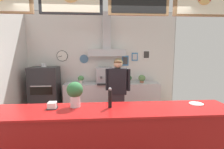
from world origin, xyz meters
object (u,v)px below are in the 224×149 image
object	(u,v)px
pizza_oven	(45,92)
potted_basil	(142,78)
condiment_plate	(196,104)
potted_rosemary	(81,79)
potted_oregano	(129,78)
espresso_machine	(104,75)
shop_worker	(118,94)
napkin_holder	(52,106)
pepper_grinder	(110,98)
basil_vase	(75,93)

from	to	relation	value
pizza_oven	potted_basil	distance (m)	2.78
pizza_oven	condiment_plate	distance (m)	3.82
potted_rosemary	potted_oregano	world-z (taller)	potted_oregano
espresso_machine	potted_rosemary	xyz separation A→B (m)	(-0.67, 0.00, -0.10)
shop_worker	potted_basil	size ratio (longest dim) A/B	7.26
potted_oregano	pizza_oven	bearing A→B (deg)	-177.13
shop_worker	potted_oregano	size ratio (longest dim) A/B	7.11
potted_basil	napkin_holder	size ratio (longest dim) A/B	1.55
potted_basil	pepper_grinder	xyz separation A→B (m)	(-1.10, -2.52, 0.14)
pepper_grinder	potted_basil	bearing A→B (deg)	66.43
potted_oregano	potted_basil	xyz separation A→B (m)	(0.40, 0.02, -0.01)
potted_rosemary	condiment_plate	bearing A→B (deg)	-50.27
pizza_oven	basil_vase	distance (m)	2.63
potted_oregano	napkin_holder	bearing A→B (deg)	-121.75
potted_rosemary	potted_basil	size ratio (longest dim) A/B	1.01
potted_basil	napkin_holder	bearing A→B (deg)	-127.74
shop_worker	condiment_plate	bearing A→B (deg)	142.04
shop_worker	potted_basil	xyz separation A→B (m)	(0.84, 1.18, 0.15)
potted_oregano	condiment_plate	xyz separation A→B (m)	(0.66, -2.44, -0.01)
pizza_oven	condiment_plate	xyz separation A→B (m)	(3.01, -2.33, 0.33)
potted_rosemary	basil_vase	distance (m)	2.45
potted_oregano	pepper_grinder	bearing A→B (deg)	-105.66
basil_vase	pepper_grinder	bearing A→B (deg)	-8.17
pizza_oven	basil_vase	size ratio (longest dim) A/B	4.02
condiment_plate	napkin_holder	size ratio (longest dim) A/B	1.45
potted_rosemary	napkin_holder	bearing A→B (deg)	-93.64
pizza_oven	shop_worker	world-z (taller)	shop_worker
potted_basil	espresso_machine	bearing A→B (deg)	-179.38
pepper_grinder	espresso_machine	bearing A→B (deg)	90.15
shop_worker	espresso_machine	xyz separation A→B (m)	(-0.27, 1.17, 0.26)
condiment_plate	napkin_holder	bearing A→B (deg)	-178.90
pizza_oven	espresso_machine	bearing A→B (deg)	4.24
shop_worker	potted_rosemary	size ratio (longest dim) A/B	7.20
espresso_machine	basil_vase	distance (m)	2.49
pizza_oven	napkin_holder	distance (m)	2.53
pizza_oven	shop_worker	xyz separation A→B (m)	(1.91, -1.04, 0.18)
pizza_oven	basil_vase	world-z (taller)	pizza_oven
pizza_oven	pepper_grinder	xyz separation A→B (m)	(1.65, -2.39, 0.47)
napkin_holder	espresso_machine	bearing A→B (deg)	71.58
potted_oregano	napkin_holder	world-z (taller)	potted_oregano
potted_rosemary	potted_oregano	distance (m)	1.38
potted_rosemary	potted_basil	xyz separation A→B (m)	(1.78, 0.01, -0.01)
shop_worker	potted_oregano	xyz separation A→B (m)	(0.44, 1.16, 0.16)
napkin_holder	potted_oregano	bearing A→B (deg)	58.25
shop_worker	basil_vase	distance (m)	1.53
shop_worker	napkin_holder	xyz separation A→B (m)	(-1.10, -1.32, 0.18)
shop_worker	napkin_holder	distance (m)	1.73
shop_worker	pizza_oven	bearing A→B (deg)	-17.14
espresso_machine	potted_oregano	distance (m)	0.72
pepper_grinder	basil_vase	size ratio (longest dim) A/B	0.80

